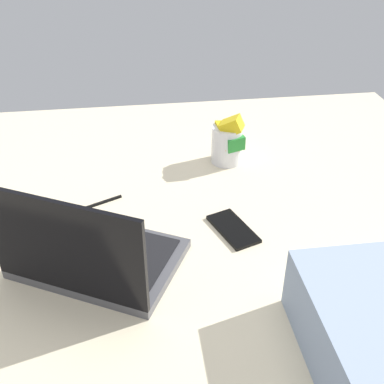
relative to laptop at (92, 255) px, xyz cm
name	(u,v)px	position (x,y,z in cm)	size (l,w,h in cm)	color
bed_mattress	(156,248)	(-13.87, -16.30, -13.41)	(180.00, 140.00, 18.00)	beige
laptop	(92,255)	(0.00, 0.00, 0.00)	(39.92, 35.76, 23.00)	#4C4C51
snack_cup	(228,142)	(-37.03, -41.75, 1.91)	(9.58, 9.65, 14.75)	silver
cell_phone	(233,229)	(-32.02, -9.53, -4.01)	(6.80, 14.00, 0.80)	black
charger_cable	(91,206)	(1.59, -23.55, -4.11)	(17.00, 0.60, 0.60)	black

